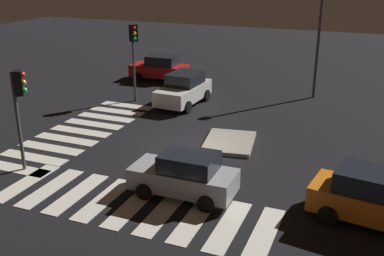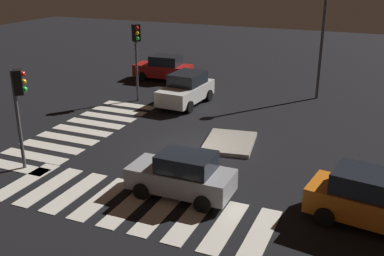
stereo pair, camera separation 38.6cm
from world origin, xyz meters
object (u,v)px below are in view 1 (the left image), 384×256
Objects in this scene: car_white at (184,89)px; street_lamp at (321,17)px; traffic_light_south at (134,44)px; car_red at (160,68)px; car_silver at (185,175)px; car_orange at (374,198)px; traffic_light_east at (19,96)px; traffic_island at (229,142)px.

street_lamp is at bearing 125.49° from car_white.
traffic_light_south is at bearing -75.96° from car_white.
car_red is at bearing 143.68° from traffic_light_south.
car_silver is 0.90× the size of car_orange.
traffic_light_south is at bearing -53.19° from car_silver.
car_red is 1.08× the size of car_silver.
car_silver is 7.11m from traffic_light_east.
traffic_light_east is at bearing 92.45° from car_red.
car_orange is at bearing -35.42° from traffic_light_east.
traffic_light_south is at bearing -63.55° from street_lamp.
traffic_light_east reaches higher than car_silver.
car_orange is at bearing 51.20° from car_white.
street_lamp is at bearing 174.70° from car_red.
car_orange is at bearing 15.17° from street_lamp.
traffic_island is 5.32m from car_silver.
traffic_island is 9.25m from traffic_light_east.
car_white is 3.88m from traffic_light_south.
traffic_island is 0.45× the size of street_lamp.
traffic_light_south is at bearing 53.50° from traffic_light_east.
traffic_island is at bearing -90.04° from car_silver.
car_red is at bearing -92.23° from street_lamp.
traffic_light_south reaches higher than car_white.
car_white is at bearing 54.20° from traffic_light_south.
car_orange is 0.93× the size of traffic_light_south.
car_white is (-10.23, -4.37, 0.10)m from car_silver.
car_orange reaches higher than traffic_island.
car_orange is (9.62, 10.62, -0.04)m from car_white.
car_white reaches higher than traffic_island.
traffic_light_east is at bearing 2.76° from car_silver.
car_silver is at bearing -9.60° from traffic_light_south.
car_red is (-9.67, -8.20, 0.77)m from traffic_island.
traffic_island is 0.84× the size of car_silver.
traffic_island is at bearing 0.25° from traffic_light_east.
car_silver is at bearing -36.72° from traffic_light_east.
street_lamp is at bearing 69.98° from traffic_light_south.
traffic_island is at bearing 12.26° from traffic_light_south.
car_orange is 16.49m from traffic_light_south.
traffic_light_east is at bearing -50.21° from traffic_island.
car_silver is at bearing 26.51° from car_white.
car_red is 1.01× the size of traffic_light_east.
traffic_light_south is at bearing 154.72° from car_orange.
traffic_light_east is at bearing -31.79° from street_lamp.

